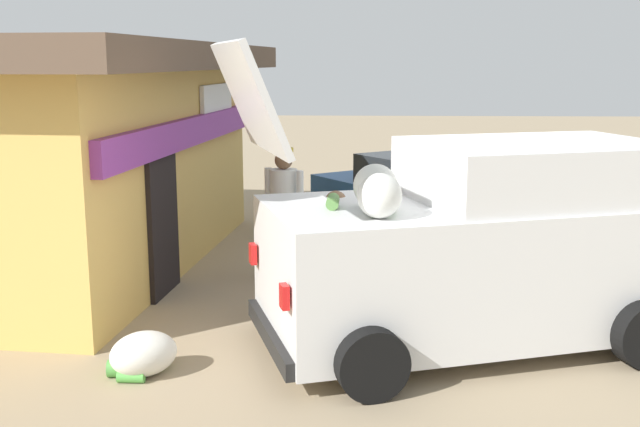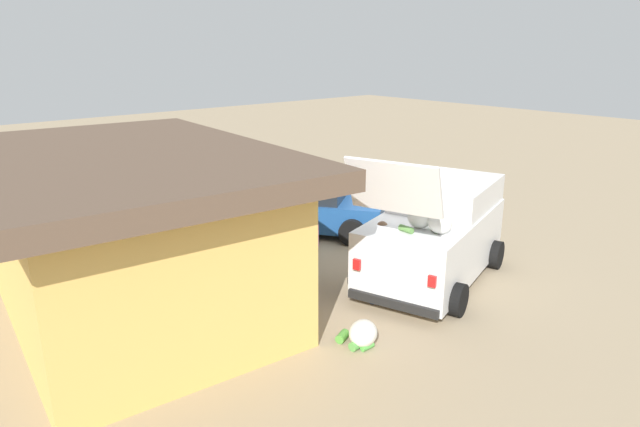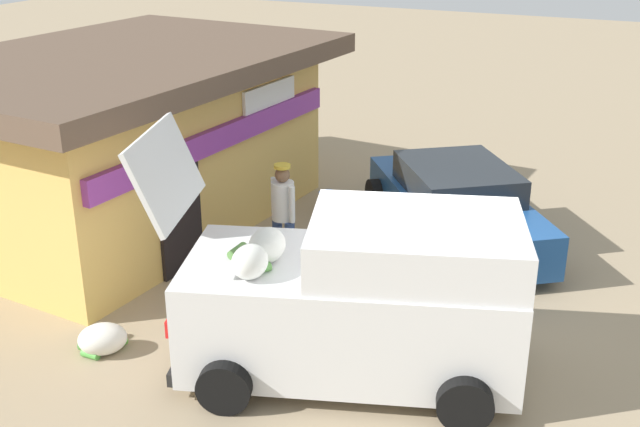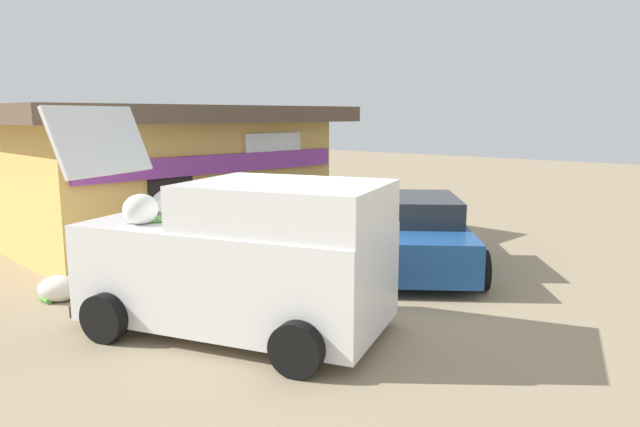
% 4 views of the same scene
% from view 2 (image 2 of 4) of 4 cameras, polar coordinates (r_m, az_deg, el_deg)
% --- Properties ---
extents(ground_plane, '(60.00, 60.00, 0.00)m').
position_cam_2_polar(ground_plane, '(12.86, 7.53, -4.45)').
color(ground_plane, '#9E896B').
extents(storefront_bar, '(7.56, 5.53, 2.95)m').
position_cam_2_polar(storefront_bar, '(10.39, -19.17, -1.55)').
color(storefront_bar, '#E0B259').
rests_on(storefront_bar, ground_plane).
extents(delivery_van, '(3.07, 4.55, 2.89)m').
position_cam_2_polar(delivery_van, '(11.60, 11.78, -1.95)').
color(delivery_van, white).
rests_on(delivery_van, ground_plane).
extents(parked_sedan, '(4.37, 3.84, 1.31)m').
position_cam_2_polar(parked_sedan, '(14.47, -1.41, 0.77)').
color(parked_sedan, '#1E4C8C').
rests_on(parked_sedan, ground_plane).
extents(vendor_standing, '(0.46, 0.51, 1.67)m').
position_cam_2_polar(vendor_standing, '(11.58, -2.79, -1.72)').
color(vendor_standing, navy).
rests_on(vendor_standing, ground_plane).
extents(customer_bending, '(0.59, 0.73, 1.46)m').
position_cam_2_polar(customer_bending, '(10.52, 5.45, -4.19)').
color(customer_bending, navy).
rests_on(customer_bending, ground_plane).
extents(unloaded_banana_pile, '(0.78, 0.76, 0.39)m').
position_cam_2_polar(unloaded_banana_pile, '(9.22, 4.31, -12.28)').
color(unloaded_banana_pile, silver).
rests_on(unloaded_banana_pile, ground_plane).
extents(paint_bucket, '(0.33, 0.33, 0.35)m').
position_cam_2_polar(paint_bucket, '(13.60, -10.46, -2.61)').
color(paint_bucket, blue).
rests_on(paint_bucket, ground_plane).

